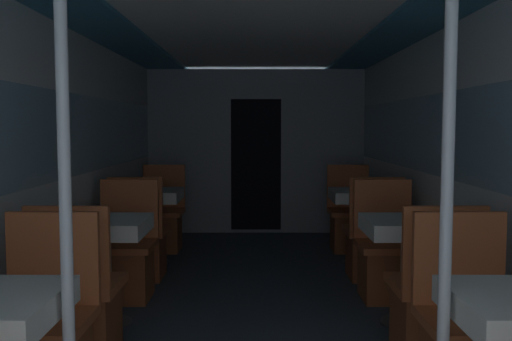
{
  "coord_description": "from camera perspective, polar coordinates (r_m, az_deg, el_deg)",
  "views": [
    {
      "loc": [
        0.0,
        -1.48,
        1.37
      ],
      "look_at": [
        0.01,
        2.61,
        1.05
      ],
      "focal_mm": 40.0,
      "sensor_mm": 36.0,
      "label": 1
    }
  ],
  "objects": [
    {
      "name": "chair_left_near_2",
      "position": [
        5.28,
        -11.68,
        -7.54
      ],
      "size": [
        0.47,
        0.47,
        0.94
      ],
      "color": "brown",
      "rests_on": "ground_plane"
    },
    {
      "name": "chair_right_near_2",
      "position": [
        5.27,
        11.3,
        -7.54
      ],
      "size": [
        0.47,
        0.47,
        0.94
      ],
      "color": "brown",
      "rests_on": "ground_plane"
    },
    {
      "name": "support_pole_right_0",
      "position": [
        2.24,
        18.27,
        -4.14
      ],
      "size": [
        0.05,
        0.05,
        2.09
      ],
      "color": "silver",
      "rests_on": "ground_plane"
    },
    {
      "name": "dining_table_right_2",
      "position": [
        5.79,
        10.2,
        -2.96
      ],
      "size": [
        0.58,
        0.58,
        0.74
      ],
      "color": "#4C4C51",
      "rests_on": "ground_plane"
    },
    {
      "name": "dining_table_left_1",
      "position": [
        4.08,
        -15.08,
        -6.15
      ],
      "size": [
        0.58,
        0.58,
        0.74
      ],
      "color": "#4C4C51",
      "rests_on": "ground_plane"
    },
    {
      "name": "ceiling_panel",
      "position": [
        4.23,
        -0.2,
        14.84
      ],
      "size": [
        2.82,
        8.16,
        0.07
      ],
      "color": "white",
      "rests_on": "wall_left"
    },
    {
      "name": "chair_right_far_1",
      "position": [
        4.71,
        12.75,
        -9.02
      ],
      "size": [
        0.47,
        0.47,
        0.94
      ],
      "rotation": [
        0.0,
        0.0,
        3.14
      ],
      "color": "brown",
      "rests_on": "ground_plane"
    },
    {
      "name": "chair_left_far_1",
      "position": [
        4.71,
        -13.13,
        -9.02
      ],
      "size": [
        0.47,
        0.47,
        0.94
      ],
      "rotation": [
        0.0,
        0.0,
        3.14
      ],
      "color": "brown",
      "rests_on": "ground_plane"
    },
    {
      "name": "chair_left_near_1",
      "position": [
        3.61,
        -17.43,
        -13.28
      ],
      "size": [
        0.47,
        0.47,
        0.94
      ],
      "color": "brown",
      "rests_on": "ground_plane"
    },
    {
      "name": "chair_left_far_2",
      "position": [
        6.41,
        -9.57,
        -5.38
      ],
      "size": [
        0.47,
        0.47,
        0.94
      ],
      "rotation": [
        0.0,
        0.0,
        3.14
      ],
      "color": "brown",
      "rests_on": "ground_plane"
    },
    {
      "name": "support_pole_left_0",
      "position": [
        2.24,
        -18.72,
        -4.14
      ],
      "size": [
        0.05,
        0.05,
        2.09
      ],
      "color": "silver",
      "rests_on": "ground_plane"
    },
    {
      "name": "chair_right_far_2",
      "position": [
        6.41,
        9.21,
        -5.38
      ],
      "size": [
        0.47,
        0.47,
        0.94
      ],
      "rotation": [
        0.0,
        0.0,
        3.14
      ],
      "color": "brown",
      "rests_on": "ground_plane"
    },
    {
      "name": "dining_table_left_2",
      "position": [
        5.79,
        -10.57,
        -2.97
      ],
      "size": [
        0.58,
        0.58,
        0.74
      ],
      "color": "#4C4C51",
      "rests_on": "ground_plane"
    },
    {
      "name": "wall_right",
      "position": [
        4.4,
        18.45,
        0.46
      ],
      "size": [
        0.05,
        8.16,
        2.09
      ],
      "color": "silver",
      "rests_on": "ground_plane"
    },
    {
      "name": "dining_table_right_1",
      "position": [
        4.08,
        14.69,
        -6.15
      ],
      "size": [
        0.58,
        0.58,
        0.74
      ],
      "color": "#4C4C51",
      "rests_on": "ground_plane"
    },
    {
      "name": "chair_right_near_1",
      "position": [
        3.61,
        17.03,
        -13.27
      ],
      "size": [
        0.47,
        0.47,
        0.94
      ],
      "color": "brown",
      "rests_on": "ground_plane"
    },
    {
      "name": "bulkhead_far",
      "position": [
        7.32,
        -0.18,
        1.87
      ],
      "size": [
        2.76,
        0.09,
        2.09
      ],
      "color": "gray",
      "rests_on": "ground_plane"
    },
    {
      "name": "wall_left",
      "position": [
        4.4,
        -18.84,
        0.45
      ],
      "size": [
        0.05,
        8.16,
        2.09
      ],
      "color": "silver",
      "rests_on": "ground_plane"
    }
  ]
}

